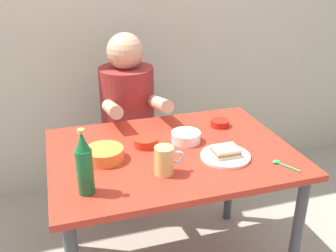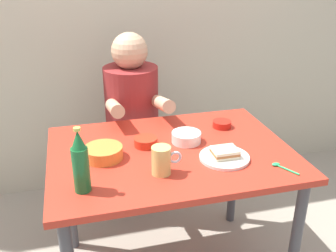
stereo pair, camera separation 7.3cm
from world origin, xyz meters
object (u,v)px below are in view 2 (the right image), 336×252
object	(u,v)px
stool	(134,161)
plate_orange	(224,157)
soup_bowl_orange	(103,152)
dining_table	(171,168)
beer_mug	(162,160)
beer_bottle	(80,163)
sandwich	(225,152)
person_seated	(132,101)

from	to	relation	value
stool	plate_orange	distance (m)	0.91
plate_orange	stool	bearing A→B (deg)	110.16
stool	soup_bowl_orange	distance (m)	0.79
dining_table	soup_bowl_orange	size ratio (longest dim) A/B	6.47
beer_mug	beer_bottle	distance (m)	0.33
beer_bottle	dining_table	bearing A→B (deg)	29.77
dining_table	sandwich	xyz separation A→B (m)	(0.21, -0.14, 0.13)
person_seated	beer_mug	bearing A→B (deg)	-90.87
dining_table	beer_mug	size ratio (longest dim) A/B	8.73
sandwich	beer_bottle	xyz separation A→B (m)	(-0.61, -0.09, 0.09)
dining_table	beer_bottle	world-z (taller)	beer_bottle
person_seated	sandwich	xyz separation A→B (m)	(0.28, -0.76, 0.01)
person_seated	plate_orange	distance (m)	0.81
stool	person_seated	xyz separation A→B (m)	(0.00, -0.01, 0.42)
sandwich	beer_bottle	distance (m)	0.63
soup_bowl_orange	plate_orange	bearing A→B (deg)	-15.02
stool	person_seated	bearing A→B (deg)	-90.00
sandwich	soup_bowl_orange	size ratio (longest dim) A/B	0.65
stool	plate_orange	world-z (taller)	plate_orange
plate_orange	beer_bottle	distance (m)	0.63
sandwich	beer_bottle	size ratio (longest dim) A/B	0.42
person_seated	soup_bowl_orange	size ratio (longest dim) A/B	4.23
stool	beer_bottle	bearing A→B (deg)	-111.07
dining_table	beer_bottle	bearing A→B (deg)	-150.23
beer_mug	soup_bowl_orange	xyz separation A→B (m)	(-0.22, 0.19, -0.03)
sandwich	dining_table	bearing A→B (deg)	146.22
dining_table	sandwich	bearing A→B (deg)	-33.78
plate_orange	soup_bowl_orange	size ratio (longest dim) A/B	1.29
person_seated	beer_mug	xyz separation A→B (m)	(-0.01, -0.81, 0.03)
person_seated	soup_bowl_orange	world-z (taller)	person_seated
beer_bottle	sandwich	bearing A→B (deg)	8.74
stool	sandwich	distance (m)	0.92
plate_orange	sandwich	size ratio (longest dim) A/B	2.00
dining_table	person_seated	world-z (taller)	person_seated
person_seated	plate_orange	bearing A→B (deg)	-69.56
stool	sandwich	size ratio (longest dim) A/B	4.09
person_seated	sandwich	size ratio (longest dim) A/B	6.54
person_seated	soup_bowl_orange	bearing A→B (deg)	-110.41
beer_mug	plate_orange	bearing A→B (deg)	9.42
stool	dining_table	bearing A→B (deg)	-83.21
dining_table	plate_orange	world-z (taller)	plate_orange
stool	beer_mug	world-z (taller)	beer_mug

